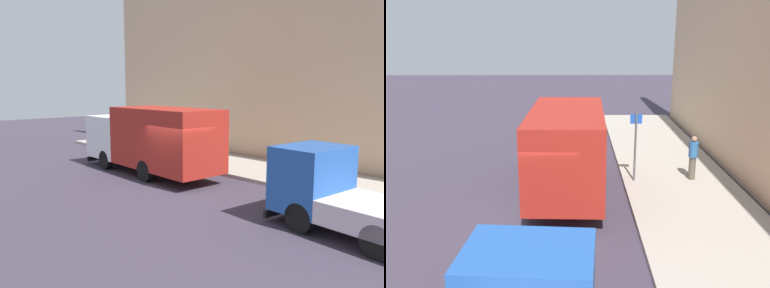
# 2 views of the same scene
# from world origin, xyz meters

# --- Properties ---
(ground) EXTENTS (80.00, 80.00, 0.00)m
(ground) POSITION_xyz_m (0.00, 0.00, 0.00)
(ground) COLOR #3A3141
(sidewalk) EXTENTS (4.25, 30.00, 0.16)m
(sidewalk) POSITION_xyz_m (5.13, 0.00, 0.08)
(sidewalk) COLOR #A59B8F
(sidewalk) RESTS_ON ground
(large_utility_truck) EXTENTS (2.71, 8.24, 3.15)m
(large_utility_truck) POSITION_xyz_m (0.89, 2.71, 1.70)
(large_utility_truck) COLOR white
(large_utility_truck) RESTS_ON ground
(pedestrian_walking) EXTENTS (0.44, 0.44, 1.72)m
(pedestrian_walking) POSITION_xyz_m (5.66, 2.94, 1.07)
(pedestrian_walking) COLOR brown
(pedestrian_walking) RESTS_ON sidewalk
(street_sign_post) EXTENTS (0.44, 0.08, 2.67)m
(street_sign_post) POSITION_xyz_m (3.41, 2.79, 1.73)
(street_sign_post) COLOR #4C5156
(street_sign_post) RESTS_ON sidewalk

